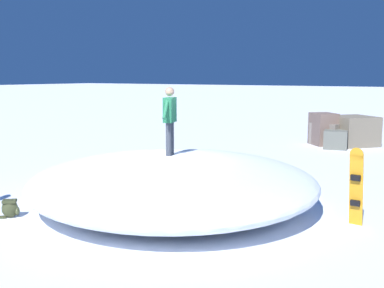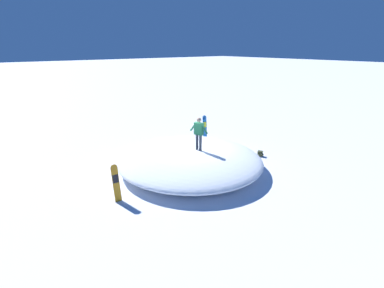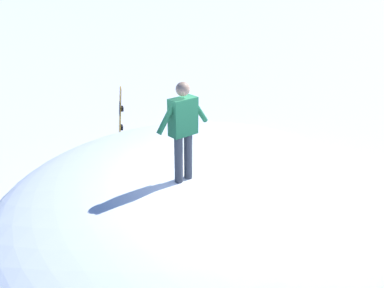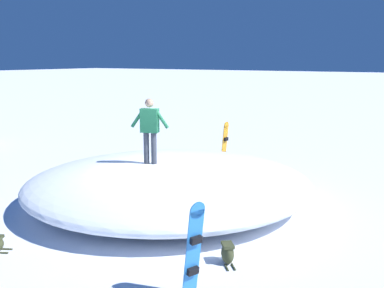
{
  "view_description": "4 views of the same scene",
  "coord_description": "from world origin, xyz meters",
  "px_view_note": "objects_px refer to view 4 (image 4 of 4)",
  "views": [
    {
      "loc": [
        -8.95,
        -6.95,
        3.03
      ],
      "look_at": [
        0.73,
        -0.77,
        1.37
      ],
      "focal_mm": 44.92,
      "sensor_mm": 36.0,
      "label": 1
    },
    {
      "loc": [
        9.82,
        -7.94,
        5.93
      ],
      "look_at": [
        0.0,
        -0.21,
        1.23
      ],
      "focal_mm": 24.27,
      "sensor_mm": 36.0,
      "label": 2
    },
    {
      "loc": [
        2.5,
        5.07,
        4.15
      ],
      "look_at": [
        0.2,
        -0.78,
        1.44
      ],
      "focal_mm": 35.73,
      "sensor_mm": 36.0,
      "label": 3
    },
    {
      "loc": [
        -6.0,
        8.28,
        3.72
      ],
      "look_at": [
        -0.18,
        -1.06,
        1.53
      ],
      "focal_mm": 40.23,
      "sensor_mm": 36.0,
      "label": 4
    }
  ],
  "objects_px": {
    "snowboarder_standing": "(150,127)",
    "backpack_far": "(227,253)",
    "snowboard_primary_upright": "(194,249)",
    "snowboard_secondary_upright": "(225,144)"
  },
  "relations": [
    {
      "from": "snowboarder_standing",
      "to": "backpack_far",
      "type": "xyz_separation_m",
      "value": [
        -3.22,
        1.92,
        -1.83
      ]
    },
    {
      "from": "snowboard_primary_upright",
      "to": "backpack_far",
      "type": "distance_m",
      "value": 1.53
    },
    {
      "from": "snowboarder_standing",
      "to": "backpack_far",
      "type": "distance_m",
      "value": 4.17
    },
    {
      "from": "snowboard_secondary_upright",
      "to": "backpack_far",
      "type": "xyz_separation_m",
      "value": [
        -3.4,
        6.35,
        -0.63
      ]
    },
    {
      "from": "snowboard_primary_upright",
      "to": "snowboard_secondary_upright",
      "type": "height_order",
      "value": "snowboard_primary_upright"
    },
    {
      "from": "snowboard_primary_upright",
      "to": "snowboard_secondary_upright",
      "type": "bearing_deg",
      "value": -65.52
    },
    {
      "from": "snowboard_secondary_upright",
      "to": "backpack_far",
      "type": "distance_m",
      "value": 7.23
    },
    {
      "from": "snowboard_secondary_upright",
      "to": "backpack_far",
      "type": "bearing_deg",
      "value": 118.14
    },
    {
      "from": "snowboard_primary_upright",
      "to": "backpack_far",
      "type": "height_order",
      "value": "snowboard_primary_upright"
    },
    {
      "from": "snowboarder_standing",
      "to": "snowboard_primary_upright",
      "type": "distance_m",
      "value": 4.84
    }
  ]
}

